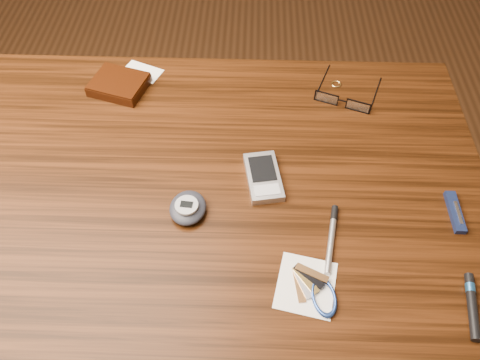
{
  "coord_description": "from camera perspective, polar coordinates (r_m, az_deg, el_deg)",
  "views": [
    {
      "loc": [
        0.09,
        -0.47,
        1.39
      ],
      "look_at": [
        0.07,
        0.01,
        0.76
      ],
      "focal_mm": 35.0,
      "sensor_mm": 36.0,
      "label": 1
    }
  ],
  "objects": [
    {
      "name": "gold_ring",
      "position": [
        0.99,
        11.64,
        11.39
      ],
      "size": [
        0.03,
        0.03,
        0.0
      ],
      "primitive_type": "torus",
      "rotation": [
        0.0,
        0.0,
        -0.37
      ],
      "color": "#E3B967",
      "rests_on": "desk"
    },
    {
      "name": "eyeglasses",
      "position": [
        0.95,
        12.43,
        9.47
      ],
      "size": [
        0.14,
        0.15,
        0.02
      ],
      "color": "black",
      "rests_on": "desk"
    },
    {
      "name": "pda_phone",
      "position": [
        0.8,
        2.88,
        0.39
      ],
      "size": [
        0.07,
        0.11,
        0.02
      ],
      "color": "#B7B7BB",
      "rests_on": "desk"
    },
    {
      "name": "wallet_and_card",
      "position": [
        0.99,
        -14.48,
        11.26
      ],
      "size": [
        0.14,
        0.15,
        0.02
      ],
      "color": "black",
      "rests_on": "desk"
    },
    {
      "name": "pocket_knife",
      "position": [
        0.84,
        24.73,
        -3.56
      ],
      "size": [
        0.02,
        0.08,
        0.01
      ],
      "color": "#0E1535",
      "rests_on": "desk"
    },
    {
      "name": "desk",
      "position": [
        0.88,
        -4.8,
        -5.08
      ],
      "size": [
        1.0,
        0.7,
        0.75
      ],
      "color": "#321708",
      "rests_on": "ground"
    },
    {
      "name": "silver_pen",
      "position": [
        0.75,
        11.14,
        -6.4
      ],
      "size": [
        0.03,
        0.12,
        0.01
      ],
      "color": "#B1B1B6",
      "rests_on": "desk"
    },
    {
      "name": "ground",
      "position": [
        1.47,
        -3.02,
        -18.77
      ],
      "size": [
        3.8,
        3.8,
        0.0
      ],
      "primitive_type": "plane",
      "color": "#472814",
      "rests_on": "ground"
    },
    {
      "name": "notepad_keys",
      "position": [
        0.71,
        9.1,
        -13.1
      ],
      "size": [
        0.1,
        0.11,
        0.01
      ],
      "color": "white",
      "rests_on": "desk"
    },
    {
      "name": "pedometer",
      "position": [
        0.76,
        -6.39,
        -3.36
      ],
      "size": [
        0.06,
        0.07,
        0.03
      ],
      "color": "black",
      "rests_on": "desk"
    },
    {
      "name": "black_blue_pen",
      "position": [
        0.76,
        26.43,
        -13.36
      ],
      "size": [
        0.03,
        0.1,
        0.01
      ],
      "color": "black",
      "rests_on": "desk"
    }
  ]
}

